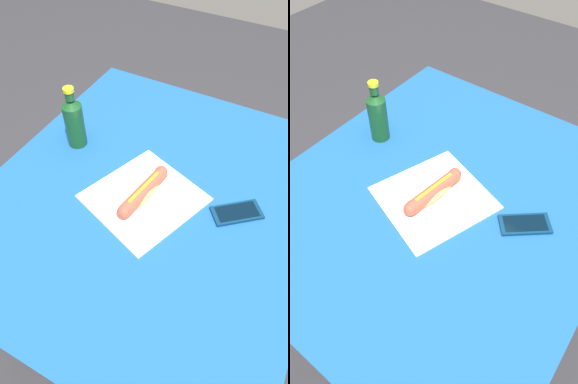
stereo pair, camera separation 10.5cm
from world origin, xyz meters
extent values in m
plane|color=#2D2D33|center=(0.00, 0.00, 0.00)|extent=(6.00, 6.00, 0.00)
cylinder|color=brown|center=(0.45, -0.38, 0.35)|extent=(0.07, 0.07, 0.71)
cylinder|color=brown|center=(0.45, 0.38, 0.35)|extent=(0.07, 0.07, 0.71)
cube|color=brown|center=(0.00, 0.00, 0.72)|extent=(1.06, 0.92, 0.03)
cube|color=#19519E|center=(0.00, 0.00, 0.74)|extent=(1.12, 0.98, 0.00)
cube|color=white|center=(-0.03, 0.01, 0.75)|extent=(0.38, 0.38, 0.01)
ellipsoid|color=#DBB26B|center=(-0.03, 0.01, 0.77)|extent=(0.19, 0.08, 0.04)
cylinder|color=#BC4C38|center=(-0.03, 0.01, 0.78)|extent=(0.19, 0.07, 0.04)
sphere|color=#BC4C38|center=(0.07, 0.00, 0.78)|extent=(0.04, 0.04, 0.04)
sphere|color=#BC4C38|center=(-0.12, 0.02, 0.78)|extent=(0.04, 0.04, 0.04)
cube|color=yellow|center=(-0.03, 0.01, 0.79)|extent=(0.14, 0.03, 0.00)
cube|color=#0A2D4C|center=(0.05, -0.26, 0.75)|extent=(0.15, 0.15, 0.01)
cube|color=black|center=(0.05, -0.26, 0.75)|extent=(0.12, 0.13, 0.00)
cylinder|color=#14471E|center=(0.09, 0.33, 0.82)|extent=(0.07, 0.07, 0.15)
cone|color=#14471E|center=(0.09, 0.33, 0.91)|extent=(0.07, 0.07, 0.02)
cylinder|color=#14471E|center=(0.09, 0.33, 0.94)|extent=(0.03, 0.03, 0.03)
cylinder|color=yellow|center=(0.09, 0.33, 0.96)|extent=(0.03, 0.03, 0.01)
camera|label=1|loc=(-0.63, -0.31, 1.57)|focal=33.07mm
camera|label=2|loc=(-0.57, -0.40, 1.57)|focal=33.07mm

